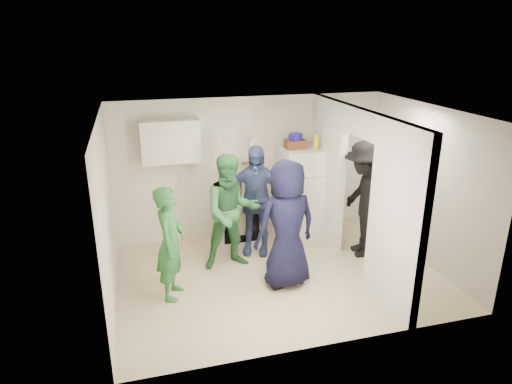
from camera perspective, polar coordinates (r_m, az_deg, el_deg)
floor at (r=7.10m, az=2.95°, el=-10.41°), size 4.80×4.80×0.00m
wall_back at (r=8.12m, az=-0.64°, el=3.11°), size 4.80×0.00×4.80m
wall_front at (r=5.12m, az=9.17°, el=-7.29°), size 4.80×0.00×4.80m
wall_left at (r=6.28m, az=-18.15°, el=-2.89°), size 0.00×3.40×3.40m
wall_right at (r=7.64m, az=20.47°, el=0.80°), size 0.00×3.40×3.40m
ceiling at (r=6.25m, az=3.35°, el=9.89°), size 4.80×4.80×0.00m
partition_pier_back at (r=7.96m, az=8.86°, el=2.54°), size 0.12×1.20×2.50m
partition_pier_front at (r=6.14m, az=17.14°, el=-3.29°), size 0.12×1.20×2.50m
partition_header at (r=6.76m, az=13.11°, el=8.43°), size 0.12×1.00×0.40m
stove at (r=8.02m, az=-2.27°, el=-3.39°), size 0.71×0.59×0.85m
upper_cabinet at (r=7.57m, az=-10.67°, el=6.26°), size 0.95×0.34×0.70m
fridge at (r=8.17m, az=5.53°, el=-0.12°), size 0.67×0.65×1.62m
wicker_basket at (r=7.93m, az=4.92°, el=5.99°), size 0.35×0.25×0.15m
blue_bowl at (r=7.90m, az=4.95°, el=6.90°), size 0.24×0.24×0.11m
yellow_cup_stack_top at (r=7.89m, az=7.50°, el=6.21°), size 0.09×0.09×0.25m
wall_clock at (r=8.00m, az=-0.27°, el=6.19°), size 0.22×0.02×0.22m
spice_shelf at (r=8.05m, az=-0.55°, el=3.69°), size 0.35×0.08×0.03m
nook_window at (r=7.68m, az=19.85°, el=4.08°), size 0.03×0.70×0.80m
nook_window_frame at (r=7.67m, az=19.76°, el=4.07°), size 0.04×0.76×0.86m
nook_valance at (r=7.58m, az=19.90°, el=6.61°), size 0.04×0.82×0.18m
yellow_cup_stack_stove at (r=7.60m, az=-2.83°, el=-0.29°), size 0.09×0.09×0.25m
red_cup at (r=7.71m, az=-0.39°, el=-0.47°), size 0.09×0.09×0.12m
person_green_left at (r=6.35m, az=-10.65°, el=-6.32°), size 0.55×0.68×1.62m
person_green_center at (r=7.02m, az=-3.08°, el=-2.54°), size 0.90×0.71×1.82m
person_denim at (r=7.44m, az=-0.11°, el=-1.07°), size 1.18×0.84×1.85m
person_navy at (r=6.50m, az=3.84°, el=-4.10°), size 1.00×0.74×1.89m
person_nook at (r=7.59m, az=13.28°, el=-0.90°), size 0.91×1.34×1.93m
bottle_a at (r=7.87m, az=-4.45°, el=0.36°), size 0.06×0.06×0.25m
bottle_b at (r=7.71m, az=-3.56°, el=0.26°), size 0.07×0.07×0.32m
bottle_c at (r=7.93m, az=-3.11°, el=0.78°), size 0.06×0.06×0.31m
bottle_d at (r=7.80m, az=-2.16°, el=0.26°), size 0.06×0.06×0.26m
bottle_e at (r=8.02m, az=-2.01°, el=0.86°), size 0.08×0.08×0.27m
bottle_f at (r=7.89m, az=-1.18°, el=0.44°), size 0.06×0.06×0.24m
bottle_g at (r=8.02m, az=-0.68°, el=0.77°), size 0.06×0.06×0.24m
bottle_h at (r=7.68m, az=-4.26°, el=-0.15°), size 0.06×0.06×0.24m
bottle_i at (r=7.91m, az=-2.10°, el=0.53°), size 0.07×0.07×0.25m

